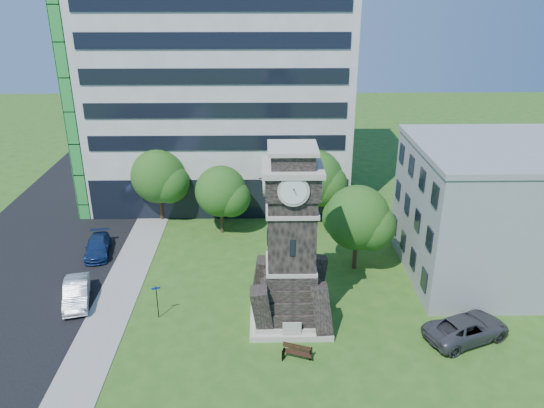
{
  "coord_description": "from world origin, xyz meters",
  "views": [
    {
      "loc": [
        1.29,
        -28.37,
        21.4
      ],
      "look_at": [
        1.85,
        7.14,
        6.3
      ],
      "focal_mm": 35.0,
      "sensor_mm": 36.0,
      "label": 1
    }
  ],
  "objects_px": {
    "clock_tower": "(291,249)",
    "car_east_lot": "(467,328)",
    "street_sign": "(157,298)",
    "car_street_mid": "(76,293)",
    "park_bench": "(297,352)",
    "car_street_north": "(98,247)"
  },
  "relations": [
    {
      "from": "clock_tower",
      "to": "car_street_north",
      "type": "distance_m",
      "value": 18.92
    },
    {
      "from": "clock_tower",
      "to": "car_street_north",
      "type": "relative_size",
      "value": 2.63
    },
    {
      "from": "clock_tower",
      "to": "car_east_lot",
      "type": "height_order",
      "value": "clock_tower"
    },
    {
      "from": "clock_tower",
      "to": "park_bench",
      "type": "xyz_separation_m",
      "value": [
        0.23,
        -4.22,
        -4.79
      ]
    },
    {
      "from": "park_bench",
      "to": "street_sign",
      "type": "xyz_separation_m",
      "value": [
        -9.24,
        4.39,
        1.06
      ]
    },
    {
      "from": "car_street_mid",
      "to": "clock_tower",
      "type": "bearing_deg",
      "value": -22.66
    },
    {
      "from": "car_street_north",
      "to": "street_sign",
      "type": "height_order",
      "value": "street_sign"
    },
    {
      "from": "car_street_mid",
      "to": "park_bench",
      "type": "bearing_deg",
      "value": -37.06
    },
    {
      "from": "car_east_lot",
      "to": "park_bench",
      "type": "height_order",
      "value": "car_east_lot"
    },
    {
      "from": "car_street_mid",
      "to": "car_street_north",
      "type": "height_order",
      "value": "car_street_mid"
    },
    {
      "from": "car_street_north",
      "to": "clock_tower",
      "type": "bearing_deg",
      "value": -40.43
    },
    {
      "from": "clock_tower",
      "to": "park_bench",
      "type": "distance_m",
      "value": 6.39
    },
    {
      "from": "car_east_lot",
      "to": "street_sign",
      "type": "xyz_separation_m",
      "value": [
        -20.24,
        2.62,
        0.76
      ]
    },
    {
      "from": "clock_tower",
      "to": "car_street_north",
      "type": "xyz_separation_m",
      "value": [
        -15.75,
        9.41,
        -4.61
      ]
    },
    {
      "from": "car_street_mid",
      "to": "park_bench",
      "type": "distance_m",
      "value": 16.67
    },
    {
      "from": "car_street_mid",
      "to": "street_sign",
      "type": "bearing_deg",
      "value": -32.3
    },
    {
      "from": "car_east_lot",
      "to": "park_bench",
      "type": "distance_m",
      "value": 11.14
    },
    {
      "from": "car_street_mid",
      "to": "park_bench",
      "type": "height_order",
      "value": "car_street_mid"
    },
    {
      "from": "street_sign",
      "to": "car_street_north",
      "type": "bearing_deg",
      "value": 109.75
    },
    {
      "from": "clock_tower",
      "to": "car_east_lot",
      "type": "relative_size",
      "value": 2.15
    },
    {
      "from": "clock_tower",
      "to": "car_street_mid",
      "type": "height_order",
      "value": "clock_tower"
    },
    {
      "from": "car_street_north",
      "to": "car_street_mid",
      "type": "bearing_deg",
      "value": -95.04
    }
  ]
}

